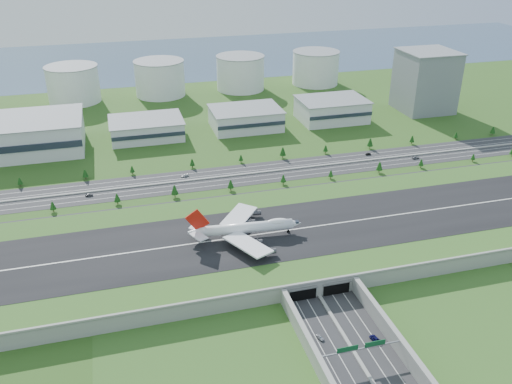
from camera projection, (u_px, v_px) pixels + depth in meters
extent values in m
plane|color=#285219|center=(287.00, 243.00, 302.41)|extent=(1200.00, 1200.00, 0.00)
cube|color=gray|center=(287.00, 237.00, 300.62)|extent=(520.00, 100.00, 8.00)
cube|color=#284F1B|center=(287.00, 231.00, 298.80)|extent=(520.00, 100.00, 0.16)
cube|color=black|center=(287.00, 230.00, 298.74)|extent=(520.00, 58.00, 0.12)
cube|color=silver|center=(287.00, 230.00, 298.71)|extent=(520.00, 0.90, 0.02)
cube|color=gray|center=(320.00, 281.00, 255.93)|extent=(520.00, 1.20, 1.20)
cube|color=gray|center=(323.00, 373.00, 210.01)|extent=(2.40, 100.00, 8.00)
cube|color=gray|center=(407.00, 355.00, 218.61)|extent=(2.40, 100.00, 8.00)
cube|color=black|center=(303.00, 294.00, 255.64)|extent=(13.00, 1.20, 6.00)
cube|color=black|center=(336.00, 288.00, 259.66)|extent=(13.00, 1.20, 6.00)
cylinder|color=gray|center=(316.00, 365.00, 214.36)|extent=(0.70, 0.70, 7.00)
cylinder|color=gray|center=(402.00, 347.00, 223.34)|extent=(0.70, 0.70, 7.00)
cube|color=gray|center=(361.00, 349.00, 217.20)|extent=(38.00, 0.50, 0.50)
cube|color=#0C4C23|center=(348.00, 349.00, 215.07)|extent=(9.00, 0.30, 2.40)
cube|color=#0C4C23|center=(375.00, 343.00, 217.90)|extent=(9.00, 0.30, 2.40)
cube|color=#28282B|center=(245.00, 175.00, 384.38)|extent=(560.00, 36.00, 0.12)
cylinder|color=#3D2819|center=(53.00, 210.00, 334.66)|extent=(0.50, 0.50, 2.49)
cone|color=black|center=(53.00, 205.00, 333.24)|extent=(3.87, 3.87, 4.97)
cylinder|color=#3D2819|center=(118.00, 202.00, 343.79)|extent=(0.50, 0.50, 2.61)
cone|color=black|center=(117.00, 197.00, 342.30)|extent=(4.06, 4.06, 5.22)
cylinder|color=#3D2819|center=(175.00, 195.00, 352.32)|extent=(0.50, 0.50, 3.05)
cone|color=black|center=(175.00, 190.00, 350.58)|extent=(4.75, 4.75, 6.10)
cylinder|color=#3D2819|center=(231.00, 189.00, 361.20)|extent=(0.50, 0.50, 2.75)
cone|color=black|center=(231.00, 184.00, 359.63)|extent=(4.28, 4.28, 5.50)
cylinder|color=#3D2819|center=(283.00, 182.00, 369.96)|extent=(0.50, 0.50, 2.47)
cone|color=black|center=(283.00, 178.00, 368.55)|extent=(3.85, 3.85, 4.95)
cylinder|color=#3D2819|center=(331.00, 177.00, 378.25)|extent=(0.50, 0.50, 2.23)
cone|color=black|center=(331.00, 173.00, 376.98)|extent=(3.47, 3.47, 4.46)
cylinder|color=#3D2819|center=(379.00, 171.00, 386.87)|extent=(0.50, 0.50, 3.00)
cone|color=black|center=(380.00, 166.00, 385.16)|extent=(4.67, 4.67, 6.00)
cylinder|color=#3D2819|center=(421.00, 166.00, 394.91)|extent=(0.50, 0.50, 2.39)
cone|color=black|center=(421.00, 162.00, 393.55)|extent=(3.72, 3.72, 4.79)
cylinder|color=#3D2819|center=(473.00, 160.00, 405.29)|extent=(0.50, 0.50, 2.14)
cone|color=black|center=(473.00, 157.00, 404.07)|extent=(3.33, 3.33, 4.29)
cylinder|color=#3D2819|center=(512.00, 155.00, 413.28)|extent=(0.50, 0.50, 3.04)
cylinder|color=#3D2819|center=(20.00, 185.00, 367.07)|extent=(0.50, 0.50, 2.24)
cone|color=black|center=(20.00, 181.00, 365.79)|extent=(3.49, 3.49, 4.49)
cylinder|color=#3D2819|center=(86.00, 177.00, 377.07)|extent=(0.50, 0.50, 2.63)
cone|color=black|center=(85.00, 173.00, 375.57)|extent=(4.09, 4.09, 5.26)
cylinder|color=#3D2819|center=(132.00, 173.00, 384.73)|extent=(0.50, 0.50, 2.22)
cone|color=black|center=(132.00, 169.00, 383.47)|extent=(3.46, 3.46, 4.44)
cylinder|color=#3D2819|center=(192.00, 166.00, 394.83)|extent=(0.50, 0.50, 2.44)
cone|color=black|center=(192.00, 162.00, 393.44)|extent=(3.79, 3.79, 4.88)
cylinder|color=#3D2819|center=(241.00, 161.00, 403.55)|extent=(0.50, 0.50, 2.15)
cone|color=black|center=(241.00, 158.00, 402.32)|extent=(3.35, 3.35, 4.31)
cylinder|color=#3D2819|center=(283.00, 156.00, 411.07)|extent=(0.50, 0.50, 3.04)
cone|color=black|center=(283.00, 151.00, 409.34)|extent=(4.74, 4.74, 6.09)
cylinder|color=#3D2819|center=(325.00, 152.00, 419.44)|extent=(0.50, 0.50, 2.39)
cone|color=black|center=(326.00, 148.00, 418.08)|extent=(3.72, 3.72, 4.78)
cylinder|color=#3D2819|center=(370.00, 147.00, 428.19)|extent=(0.50, 0.50, 3.04)
cone|color=black|center=(370.00, 142.00, 426.45)|extent=(4.73, 4.73, 6.09)
cylinder|color=#3D2819|center=(412.00, 143.00, 437.06)|extent=(0.50, 0.50, 2.53)
cone|color=black|center=(412.00, 139.00, 435.61)|extent=(3.94, 3.94, 5.07)
cylinder|color=#3D2819|center=(455.00, 138.00, 446.70)|extent=(0.50, 0.50, 2.19)
cone|color=black|center=(456.00, 135.00, 445.45)|extent=(3.41, 3.41, 4.38)
cylinder|color=#3D2819|center=(492.00, 134.00, 454.90)|extent=(0.50, 0.50, 2.71)
cone|color=black|center=(493.00, 130.00, 453.36)|extent=(4.22, 4.22, 5.43)
cube|color=silver|center=(2.00, 137.00, 416.33)|extent=(120.00, 60.00, 25.00)
cube|color=silver|center=(147.00, 128.00, 448.88)|extent=(58.00, 42.00, 15.00)
cube|color=silver|center=(246.00, 118.00, 468.53)|extent=(58.00, 42.00, 17.00)
cube|color=silver|center=(332.00, 110.00, 486.99)|extent=(58.00, 42.00, 19.00)
cube|color=gray|center=(425.00, 81.00, 505.73)|extent=(46.00, 46.00, 55.00)
cylinder|color=silver|center=(73.00, 84.00, 533.81)|extent=(50.00, 50.00, 35.00)
cylinder|color=silver|center=(160.00, 78.00, 553.91)|extent=(50.00, 50.00, 35.00)
cylinder|color=silver|center=(240.00, 73.00, 574.00)|extent=(50.00, 50.00, 35.00)
cylinder|color=silver|center=(316.00, 68.00, 594.09)|extent=(50.00, 50.00, 35.00)
cube|color=#38516C|center=(173.00, 58.00, 716.71)|extent=(1200.00, 260.00, 0.06)
cylinder|color=white|center=(246.00, 228.00, 290.83)|extent=(50.55, 10.14, 5.74)
cone|color=white|center=(295.00, 223.00, 295.12)|extent=(7.66, 6.35, 5.74)
cone|color=white|center=(196.00, 232.00, 286.37)|extent=(9.44, 6.51, 5.74)
ellipsoid|color=white|center=(278.00, 222.00, 292.63)|extent=(12.59, 5.53, 3.53)
cube|color=white|center=(248.00, 244.00, 277.51)|extent=(22.62, 29.29, 1.42)
cube|color=white|center=(239.00, 216.00, 304.37)|extent=(25.55, 28.52, 1.42)
cylinder|color=#38383D|center=(258.00, 242.00, 283.31)|extent=(4.88, 3.09, 2.69)
cylinder|color=#38383D|center=(271.00, 251.00, 275.45)|extent=(4.88, 3.09, 2.69)
cylinder|color=#38383D|center=(251.00, 222.00, 302.27)|extent=(4.88, 3.09, 2.69)
cylinder|color=#38383D|center=(257.00, 213.00, 311.79)|extent=(4.88, 3.09, 2.69)
cube|color=white|center=(199.00, 236.00, 281.06)|extent=(9.04, 11.22, 0.54)
cube|color=white|center=(197.00, 225.00, 291.33)|extent=(10.07, 11.17, 0.54)
cube|color=red|center=(197.00, 220.00, 283.47)|extent=(12.81, 1.93, 13.45)
cylinder|color=black|center=(288.00, 231.00, 296.62)|extent=(1.70, 0.63, 1.70)
cylinder|color=black|center=(241.00, 239.00, 289.83)|extent=(1.70, 0.63, 1.70)
cylinder|color=black|center=(239.00, 233.00, 294.88)|extent=(1.70, 0.63, 1.70)
cylinder|color=black|center=(231.00, 240.00, 288.97)|extent=(1.70, 0.63, 1.70)
cylinder|color=black|center=(229.00, 234.00, 294.02)|extent=(1.70, 0.63, 1.70)
imported|color=silver|center=(320.00, 337.00, 232.47)|extent=(3.08, 4.64, 1.47)
imported|color=#0D0D43|center=(375.00, 339.00, 231.56)|extent=(3.96, 6.18, 1.59)
imported|color=#56555A|center=(89.00, 195.00, 353.75)|extent=(5.16, 2.58, 1.69)
imported|color=black|center=(368.00, 154.00, 416.53)|extent=(4.39, 1.75, 1.42)
imported|color=#A09FA3|center=(415.00, 157.00, 410.33)|extent=(6.32, 3.47, 1.68)
imported|color=silver|center=(185.00, 176.00, 380.87)|extent=(5.93, 3.37, 1.62)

